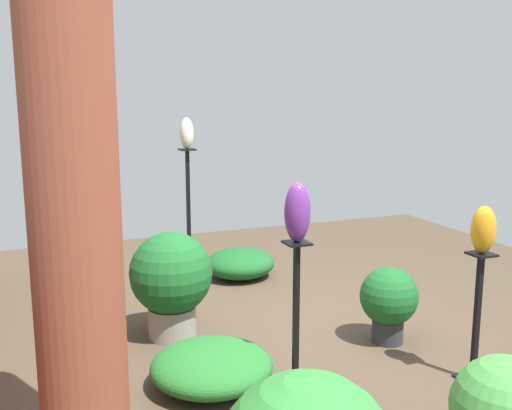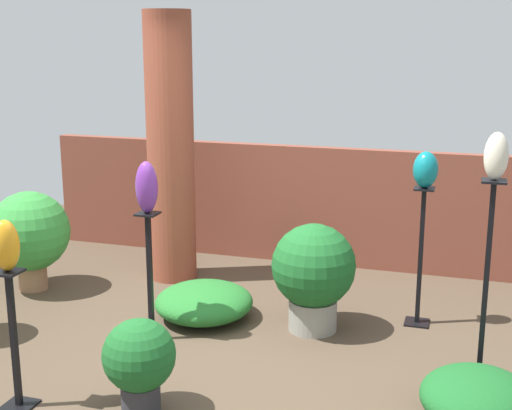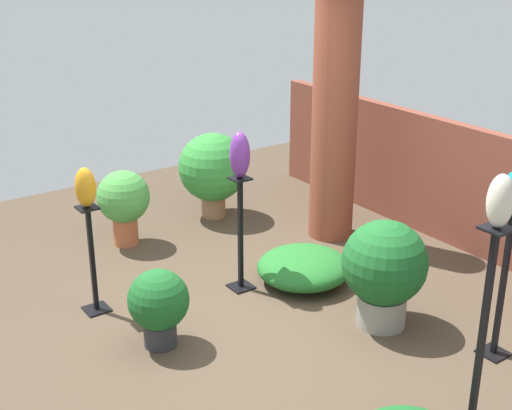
{
  "view_description": "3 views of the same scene",
  "coord_description": "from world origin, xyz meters",
  "px_view_note": "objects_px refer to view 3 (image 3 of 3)",
  "views": [
    {
      "loc": [
        -4.07,
        1.91,
        2.01
      ],
      "look_at": [
        0.16,
        0.22,
        1.14
      ],
      "focal_mm": 42.0,
      "sensor_mm": 36.0,
      "label": 1
    },
    {
      "loc": [
        1.73,
        -4.49,
        2.36
      ],
      "look_at": [
        0.24,
        0.21,
        1.16
      ],
      "focal_mm": 50.0,
      "sensor_mm": 36.0,
      "label": 2
    },
    {
      "loc": [
        4.04,
        -2.9,
        2.99
      ],
      "look_at": [
        -0.28,
        0.16,
        0.92
      ],
      "focal_mm": 50.0,
      "sensor_mm": 36.0,
      "label": 3
    }
  ],
  "objects_px": {
    "art_vase_amber": "(85,187)",
    "art_vase_ivory": "(500,201)",
    "pedestal_amber": "(93,265)",
    "potted_plant_front_left": "(159,303)",
    "pedestal_teal": "(502,291)",
    "potted_plant_mid_left": "(213,169)",
    "potted_plant_mid_right": "(124,200)",
    "pedestal_violet": "(241,239)",
    "art_vase_violet": "(240,155)",
    "brick_pillar": "(335,114)",
    "pedestal_ivory": "(481,346)",
    "potted_plant_front_right": "(384,268)"
  },
  "relations": [
    {
      "from": "art_vase_amber",
      "to": "art_vase_ivory",
      "type": "bearing_deg",
      "value": 24.09
    },
    {
      "from": "art_vase_amber",
      "to": "art_vase_violet",
      "type": "xyz_separation_m",
      "value": [
        0.37,
        1.21,
        0.14
      ]
    },
    {
      "from": "pedestal_teal",
      "to": "art_vase_ivory",
      "type": "distance_m",
      "value": 1.47
    },
    {
      "from": "pedestal_violet",
      "to": "pedestal_amber",
      "type": "bearing_deg",
      "value": -106.88
    },
    {
      "from": "pedestal_violet",
      "to": "potted_plant_mid_left",
      "type": "relative_size",
      "value": 1.1
    },
    {
      "from": "pedestal_teal",
      "to": "art_vase_ivory",
      "type": "relative_size",
      "value": 3.69
    },
    {
      "from": "brick_pillar",
      "to": "pedestal_ivory",
      "type": "height_order",
      "value": "brick_pillar"
    },
    {
      "from": "pedestal_amber",
      "to": "pedestal_teal",
      "type": "relative_size",
      "value": 0.8
    },
    {
      "from": "potted_plant_front_right",
      "to": "potted_plant_front_left",
      "type": "xyz_separation_m",
      "value": [
        -0.75,
        -1.59,
        -0.14
      ]
    },
    {
      "from": "pedestal_violet",
      "to": "potted_plant_mid_left",
      "type": "height_order",
      "value": "pedestal_violet"
    },
    {
      "from": "art_vase_ivory",
      "to": "potted_plant_front_right",
      "type": "height_order",
      "value": "art_vase_ivory"
    },
    {
      "from": "pedestal_amber",
      "to": "art_vase_ivory",
      "type": "xyz_separation_m",
      "value": [
        2.84,
        1.27,
        1.17
      ]
    },
    {
      "from": "potted_plant_mid_left",
      "to": "potted_plant_mid_right",
      "type": "bearing_deg",
      "value": -83.75
    },
    {
      "from": "potted_plant_mid_right",
      "to": "pedestal_teal",
      "type": "bearing_deg",
      "value": 21.86
    },
    {
      "from": "pedestal_teal",
      "to": "potted_plant_front_right",
      "type": "distance_m",
      "value": 0.89
    },
    {
      "from": "art_vase_amber",
      "to": "art_vase_ivory",
      "type": "xyz_separation_m",
      "value": [
        2.84,
        1.27,
        0.49
      ]
    },
    {
      "from": "potted_plant_mid_left",
      "to": "pedestal_ivory",
      "type": "bearing_deg",
      "value": -9.02
    },
    {
      "from": "brick_pillar",
      "to": "art_vase_amber",
      "type": "xyz_separation_m",
      "value": [
        0.08,
        -2.63,
        -0.19
      ]
    },
    {
      "from": "brick_pillar",
      "to": "pedestal_teal",
      "type": "bearing_deg",
      "value": -11.05
    },
    {
      "from": "pedestal_teal",
      "to": "potted_plant_front_left",
      "type": "distance_m",
      "value": 2.52
    },
    {
      "from": "pedestal_amber",
      "to": "art_vase_ivory",
      "type": "bearing_deg",
      "value": 24.09
    },
    {
      "from": "art_vase_ivory",
      "to": "pedestal_teal",
      "type": "bearing_deg",
      "value": 119.25
    },
    {
      "from": "art_vase_amber",
      "to": "potted_plant_front_right",
      "type": "relative_size",
      "value": 0.37
    },
    {
      "from": "pedestal_teal",
      "to": "potted_plant_mid_left",
      "type": "distance_m",
      "value": 3.55
    },
    {
      "from": "art_vase_ivory",
      "to": "potted_plant_front_left",
      "type": "height_order",
      "value": "art_vase_ivory"
    },
    {
      "from": "pedestal_amber",
      "to": "art_vase_violet",
      "type": "relative_size",
      "value": 2.34
    },
    {
      "from": "art_vase_ivory",
      "to": "potted_plant_mid_right",
      "type": "bearing_deg",
      "value": -173.06
    },
    {
      "from": "potted_plant_mid_right",
      "to": "potted_plant_mid_left",
      "type": "bearing_deg",
      "value": 96.25
    },
    {
      "from": "pedestal_teal",
      "to": "potted_plant_front_left",
      "type": "relative_size",
      "value": 1.86
    },
    {
      "from": "art_vase_amber",
      "to": "art_vase_ivory",
      "type": "relative_size",
      "value": 1.04
    },
    {
      "from": "pedestal_amber",
      "to": "pedestal_teal",
      "type": "xyz_separation_m",
      "value": [
        2.34,
        2.16,
        0.11
      ]
    },
    {
      "from": "art_vase_amber",
      "to": "pedestal_amber",
      "type": "bearing_deg",
      "value": -45.0
    },
    {
      "from": "art_vase_amber",
      "to": "brick_pillar",
      "type": "bearing_deg",
      "value": 91.64
    },
    {
      "from": "art_vase_amber",
      "to": "potted_plant_front_right",
      "type": "bearing_deg",
      "value": 49.27
    },
    {
      "from": "potted_plant_front_right",
      "to": "brick_pillar",
      "type": "bearing_deg",
      "value": 152.05
    },
    {
      "from": "art_vase_ivory",
      "to": "potted_plant_front_left",
      "type": "bearing_deg",
      "value": -152.25
    },
    {
      "from": "pedestal_violet",
      "to": "potted_plant_front_left",
      "type": "bearing_deg",
      "value": -68.03
    },
    {
      "from": "pedestal_teal",
      "to": "pedestal_ivory",
      "type": "height_order",
      "value": "pedestal_ivory"
    },
    {
      "from": "pedestal_violet",
      "to": "art_vase_ivory",
      "type": "height_order",
      "value": "art_vase_ivory"
    },
    {
      "from": "potted_plant_mid_right",
      "to": "pedestal_ivory",
      "type": "bearing_deg",
      "value": 6.94
    },
    {
      "from": "brick_pillar",
      "to": "pedestal_amber",
      "type": "distance_m",
      "value": 2.77
    },
    {
      "from": "brick_pillar",
      "to": "pedestal_teal",
      "type": "xyz_separation_m",
      "value": [
        2.41,
        -0.47,
        -0.76
      ]
    },
    {
      "from": "pedestal_amber",
      "to": "potted_plant_mid_left",
      "type": "height_order",
      "value": "potted_plant_mid_left"
    },
    {
      "from": "pedestal_amber",
      "to": "art_vase_violet",
      "type": "xyz_separation_m",
      "value": [
        0.37,
        1.21,
        0.81
      ]
    },
    {
      "from": "pedestal_amber",
      "to": "potted_plant_front_left",
      "type": "relative_size",
      "value": 1.49
    },
    {
      "from": "potted_plant_mid_left",
      "to": "pedestal_amber",
      "type": "bearing_deg",
      "value": -57.88
    },
    {
      "from": "art_vase_violet",
      "to": "potted_plant_mid_right",
      "type": "distance_m",
      "value": 1.68
    },
    {
      "from": "brick_pillar",
      "to": "potted_plant_mid_right",
      "type": "height_order",
      "value": "brick_pillar"
    },
    {
      "from": "art_vase_violet",
      "to": "potted_plant_front_left",
      "type": "relative_size",
      "value": 0.64
    },
    {
      "from": "potted_plant_front_left",
      "to": "potted_plant_mid_left",
      "type": "relative_size",
      "value": 0.66
    }
  ]
}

